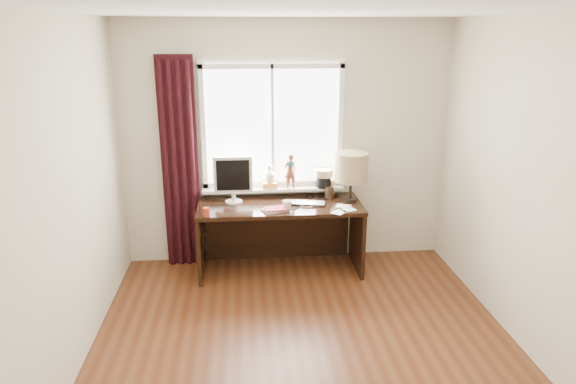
{
  "coord_description": "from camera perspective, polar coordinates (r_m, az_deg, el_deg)",
  "views": [
    {
      "loc": [
        -0.47,
        -3.39,
        2.46
      ],
      "look_at": [
        -0.05,
        1.25,
        1.0
      ],
      "focal_mm": 32.0,
      "sensor_mm": 36.0,
      "label": 1
    }
  ],
  "objects": [
    {
      "name": "wall_right",
      "position": [
        4.22,
        26.85,
        -0.52
      ],
      "size": [
        0.0,
        4.0,
        2.6
      ],
      "primitive_type": "cube",
      "rotation": [
        1.57,
        0.0,
        1.57
      ],
      "color": "#C2B693",
      "rests_on": "ground"
    },
    {
      "name": "wall_back",
      "position": [
        5.54,
        -0.18,
        5.3
      ],
      "size": [
        3.5,
        0.0,
        2.6
      ],
      "primitive_type": "cube",
      "rotation": [
        1.57,
        0.0,
        0.0
      ],
      "color": "#C2B693",
      "rests_on": "ground"
    },
    {
      "name": "table_lamp",
      "position": [
        5.36,
        7.04,
        2.7
      ],
      "size": [
        0.35,
        0.35,
        0.52
      ],
      "color": "black",
      "rests_on": "desk"
    },
    {
      "name": "floor",
      "position": [
        4.22,
        2.32,
        -18.31
      ],
      "size": [
        3.5,
        4.0,
        0.0
      ],
      "primitive_type": "cube",
      "color": "#542D17",
      "rests_on": "ground"
    },
    {
      "name": "loose_papers",
      "position": [
        5.19,
        6.19,
        -1.92
      ],
      "size": [
        0.28,
        0.35,
        0.0
      ],
      "color": "white",
      "rests_on": "desk"
    },
    {
      "name": "red_cup",
      "position": [
        5.02,
        -9.06,
        -2.21
      ],
      "size": [
        0.07,
        0.07,
        0.09
      ],
      "primitive_type": "cylinder",
      "color": "maroon",
      "rests_on": "desk"
    },
    {
      "name": "laptop",
      "position": [
        5.31,
        2.27,
        -1.25
      ],
      "size": [
        0.39,
        0.3,
        0.03
      ],
      "primitive_type": "imported",
      "rotation": [
        0.0,
        0.0,
        -0.23
      ],
      "color": "silver",
      "rests_on": "desk"
    },
    {
      "name": "desk",
      "position": [
        5.49,
        -0.97,
        -3.44
      ],
      "size": [
        1.7,
        0.7,
        0.75
      ],
      "color": "black",
      "rests_on": "floor"
    },
    {
      "name": "monitor",
      "position": [
        5.32,
        -6.13,
        1.69
      ],
      "size": [
        0.4,
        0.18,
        0.49
      ],
      "color": "beige",
      "rests_on": "desk"
    },
    {
      "name": "notebook_stack",
      "position": [
        5.12,
        -1.53,
        -1.94
      ],
      "size": [
        0.26,
        0.22,
        0.03
      ],
      "color": "beige",
      "rests_on": "desk"
    },
    {
      "name": "desk_cables",
      "position": [
        5.39,
        2.09,
        -1.07
      ],
      "size": [
        0.49,
        0.46,
        0.01
      ],
      "color": "black",
      "rests_on": "desk"
    },
    {
      "name": "curtain",
      "position": [
        5.51,
        -11.92,
        2.88
      ],
      "size": [
        0.38,
        0.09,
        2.25
      ],
      "color": "black",
      "rests_on": "floor"
    },
    {
      "name": "mug",
      "position": [
        5.16,
        -0.09,
        -1.4
      ],
      "size": [
        0.12,
        0.13,
        0.1
      ],
      "primitive_type": "imported",
      "rotation": [
        0.0,
        0.0,
        1.12
      ],
      "color": "white",
      "rests_on": "desk"
    },
    {
      "name": "ceiling",
      "position": [
        3.43,
        2.87,
        19.69
      ],
      "size": [
        3.5,
        4.0,
        0.0
      ],
      "primitive_type": "cube",
      "color": "white",
      "rests_on": "wall_back"
    },
    {
      "name": "wall_left",
      "position": [
        3.81,
        -24.54,
        -2.0
      ],
      "size": [
        0.0,
        4.0,
        2.6
      ],
      "primitive_type": "cube",
      "rotation": [
        1.57,
        0.0,
        1.57
      ],
      "color": "#C2B693",
      "rests_on": "ground"
    },
    {
      "name": "brush_holder",
      "position": [
        5.52,
        4.61,
        -0.05
      ],
      "size": [
        0.09,
        0.09,
        0.25
      ],
      "color": "black",
      "rests_on": "desk"
    },
    {
      "name": "window",
      "position": [
        5.47,
        -1.56,
        5.17
      ],
      "size": [
        1.52,
        0.23,
        1.4
      ],
      "color": "white",
      "rests_on": "ground"
    },
    {
      "name": "icon_frame",
      "position": [
        5.65,
        4.73,
        0.41
      ],
      "size": [
        0.1,
        0.04,
        0.13
      ],
      "color": "gold",
      "rests_on": "desk"
    }
  ]
}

